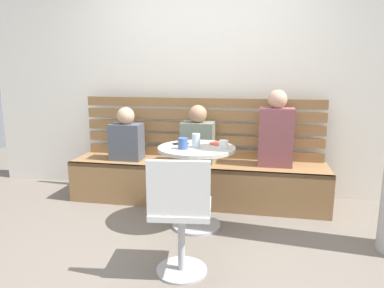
# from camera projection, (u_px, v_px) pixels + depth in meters

# --- Properties ---
(ground) EXTENTS (8.00, 8.00, 0.00)m
(ground) POSITION_uv_depth(u_px,v_px,m) (168.00, 257.00, 2.69)
(ground) COLOR #70665B
(back_wall) EXTENTS (5.20, 0.10, 2.90)m
(back_wall) POSITION_uv_depth(u_px,v_px,m) (204.00, 66.00, 3.97)
(back_wall) COLOR white
(back_wall) RESTS_ON ground
(booth_bench) EXTENTS (2.70, 0.52, 0.44)m
(booth_bench) POSITION_uv_depth(u_px,v_px,m) (197.00, 182.00, 3.79)
(booth_bench) COLOR olive
(booth_bench) RESTS_ON ground
(booth_backrest) EXTENTS (2.65, 0.04, 0.66)m
(booth_backrest) POSITION_uv_depth(u_px,v_px,m) (201.00, 127.00, 3.91)
(booth_backrest) COLOR olive
(booth_backrest) RESTS_ON booth_bench
(cafe_table) EXTENTS (0.68, 0.68, 0.74)m
(cafe_table) POSITION_uv_depth(u_px,v_px,m) (197.00, 171.00, 3.13)
(cafe_table) COLOR #ADADB2
(cafe_table) RESTS_ON ground
(white_chair) EXTENTS (0.45, 0.45, 0.85)m
(white_chair) POSITION_uv_depth(u_px,v_px,m) (180.00, 213.00, 2.35)
(white_chair) COLOR #ADADB2
(white_chair) RESTS_ON ground
(person_adult) EXTENTS (0.34, 0.22, 0.77)m
(person_adult) POSITION_uv_depth(u_px,v_px,m) (276.00, 132.00, 3.56)
(person_adult) COLOR brown
(person_adult) RESTS_ON booth_bench
(person_child_left) EXTENTS (0.34, 0.22, 0.61)m
(person_child_left) POSITION_uv_depth(u_px,v_px,m) (198.00, 137.00, 3.71)
(person_child_left) COLOR slate
(person_child_left) RESTS_ON booth_bench
(person_child_middle) EXTENTS (0.34, 0.22, 0.57)m
(person_child_middle) POSITION_uv_depth(u_px,v_px,m) (126.00, 137.00, 3.83)
(person_child_middle) COLOR #4C515B
(person_child_middle) RESTS_ON booth_bench
(cup_glass_tall) EXTENTS (0.07, 0.07, 0.12)m
(cup_glass_tall) POSITION_uv_depth(u_px,v_px,m) (196.00, 140.00, 3.06)
(cup_glass_tall) COLOR silver
(cup_glass_tall) RESTS_ON cafe_table
(cup_ceramic_white) EXTENTS (0.08, 0.08, 0.07)m
(cup_ceramic_white) POSITION_uv_depth(u_px,v_px,m) (224.00, 144.00, 3.02)
(cup_ceramic_white) COLOR white
(cup_ceramic_white) RESTS_ON cafe_table
(cup_mug_blue) EXTENTS (0.08, 0.08, 0.09)m
(cup_mug_blue) POSITION_uv_depth(u_px,v_px,m) (183.00, 143.00, 3.00)
(cup_mug_blue) COLOR #3D5B9E
(cup_mug_blue) RESTS_ON cafe_table
(plate_small) EXTENTS (0.17, 0.17, 0.01)m
(plate_small) POSITION_uv_depth(u_px,v_px,m) (219.00, 143.00, 3.20)
(plate_small) COLOR #DB4C42
(plate_small) RESTS_ON cafe_table
(phone_on_table) EXTENTS (0.16, 0.13, 0.01)m
(phone_on_table) POSITION_uv_depth(u_px,v_px,m) (180.00, 144.00, 3.21)
(phone_on_table) COLOR black
(phone_on_table) RESTS_ON cafe_table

